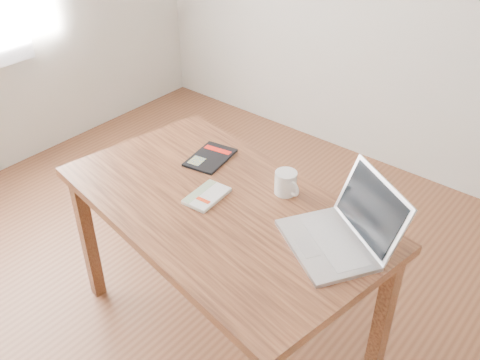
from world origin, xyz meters
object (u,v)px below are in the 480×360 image
Objects in this scene: black_guidebook at (210,158)px; white_guidebook at (207,196)px; desk at (221,221)px; coffee_mug at (286,183)px; laptop at (342,231)px.

white_guidebook is at bearing -60.96° from black_guidebook.
black_guidebook is at bearing 148.51° from desk.
coffee_mug is (0.22, 0.23, 0.04)m from white_guidebook.
coffee_mug reaches higher than white_guidebook.
white_guidebook is 0.41× the size of laptop.
white_guidebook is 0.56m from laptop.
laptop is at bearing 5.89° from white_guidebook.
desk is at bearing -137.18° from laptop.
black_guidebook is 0.53× the size of laptop.
desk is 5.71× the size of black_guidebook.
black_guidebook is (-0.18, 0.22, -0.00)m from white_guidebook.
desk is 0.51m from laptop.
desk is at bearing 0.38° from white_guidebook.
desk is 0.35m from black_guidebook.
desk is 7.40× the size of white_guidebook.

